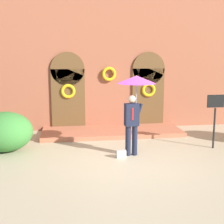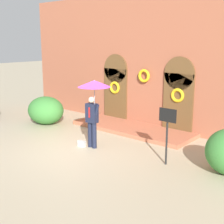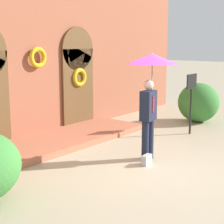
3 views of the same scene
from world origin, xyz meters
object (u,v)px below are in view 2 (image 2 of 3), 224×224
Objects in this scene: handbag at (81,144)px; sign_post at (167,127)px; person_with_umbrella at (94,94)px; shrub_left at (46,110)px.

handbag is 3.30m from sign_post.
person_with_umbrella is at bearing 19.73° from handbag.
handbag is at bearing -18.54° from shrub_left.
sign_post reaches higher than shrub_left.
handbag is 3.66m from shrub_left.
person_with_umbrella is 1.86m from handbag.
person_with_umbrella is 8.44× the size of handbag.
person_with_umbrella reaches higher than sign_post.
shrub_left is (-3.87, 0.95, -1.30)m from person_with_umbrella.
person_with_umbrella reaches higher than shrub_left.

